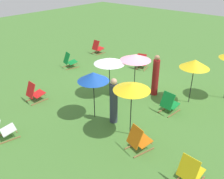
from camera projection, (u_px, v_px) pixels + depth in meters
ground_plane at (130, 90)px, 10.72m from camera, size 40.00×40.00×0.00m
deckchair_0 at (98, 48)px, 14.96m from camera, size 0.53×0.79×0.83m
deckchair_1 at (142, 62)px, 12.77m from camera, size 0.68×0.87×0.83m
deckchair_3 at (2, 129)px, 7.59m from camera, size 0.64×0.85×0.83m
deckchair_4 at (70, 61)px, 12.90m from camera, size 0.67×0.86×0.83m
deckchair_5 at (35, 93)px, 9.72m from camera, size 0.53×0.79×0.83m
deckchair_6 at (169, 103)px, 8.97m from camera, size 0.57×0.81×0.83m
deckchair_7 at (190, 171)px, 6.05m from camera, size 0.54×0.80×0.83m
deckchair_8 at (139, 140)px, 7.12m from camera, size 0.67×0.86×0.83m
umbrella_1 at (93, 77)px, 8.16m from camera, size 1.08×1.08×1.74m
umbrella_2 at (132, 87)px, 7.17m from camera, size 1.12×1.12×1.83m
umbrella_3 at (136, 57)px, 9.81m from camera, size 1.27×1.27×1.72m
umbrella_4 at (195, 64)px, 9.06m from camera, size 1.11×1.11×1.80m
umbrella_5 at (109, 61)px, 9.62m from camera, size 1.25×1.25×1.65m
person_0 at (155, 76)px, 10.02m from camera, size 0.39×0.39×1.74m
person_1 at (114, 102)px, 8.23m from camera, size 0.29×0.29×1.66m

